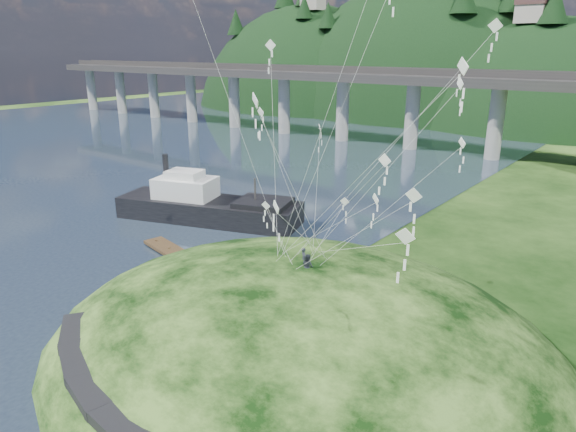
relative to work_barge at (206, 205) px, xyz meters
The scene contains 10 objects.
ground 22.37m from the work_barge, 45.67° to the right, with size 320.00×320.00×0.00m, color black.
water 58.17m from the work_barge, 166.02° to the left, with size 240.00×240.00×0.00m, color #304258.
grass_hill 27.60m from the work_barge, 30.61° to the right, with size 36.00×32.00×13.00m.
footpath 34.52m from the work_barge, 48.12° to the right, with size 22.29×5.84×0.83m.
bridge 55.76m from the work_barge, 101.36° to the left, with size 160.00×11.00×15.00m.
far_ridge 110.23m from the work_barge, 104.77° to the left, with size 153.00×70.00×94.50m.
work_barge is the anchor object (origin of this frame).
wooden_dock 12.00m from the work_barge, 53.31° to the right, with size 12.26×4.21×0.87m.
kite_flyers 26.39m from the work_barge, 28.14° to the right, with size 1.85×1.68×1.76m.
kite_swarm 31.62m from the work_barge, 25.30° to the right, with size 19.52×16.61×21.36m.
Camera 1 is at (25.71, -21.58, 18.48)m, focal length 32.00 mm.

